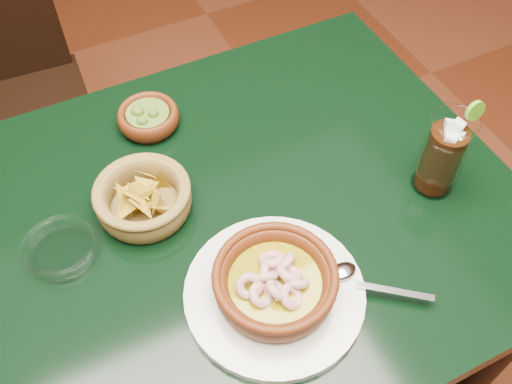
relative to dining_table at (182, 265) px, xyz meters
name	(u,v)px	position (x,y,z in m)	size (l,w,h in m)	color
dining_table	(182,265)	(0.00, 0.00, 0.00)	(1.20, 0.80, 0.75)	black
shrimp_plate	(275,285)	(0.10, -0.17, 0.13)	(0.35, 0.28, 0.08)	silver
chip_basket	(143,198)	(-0.03, 0.07, 0.13)	(0.20, 0.20, 0.12)	olive
guacamole_ramekin	(148,117)	(0.05, 0.26, 0.12)	(0.14, 0.14, 0.05)	#481C09
cola_drink	(443,155)	(0.45, -0.10, 0.18)	(0.16, 0.16, 0.18)	white
glass_ashtray	(62,249)	(-0.18, 0.05, 0.11)	(0.13, 0.13, 0.03)	white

